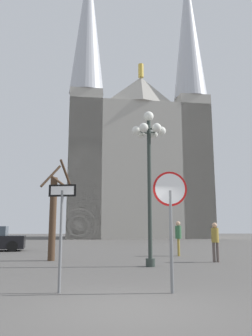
{
  "coord_description": "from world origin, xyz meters",
  "views": [
    {
      "loc": [
        -0.38,
        -6.5,
        1.53
      ],
      "look_at": [
        1.01,
        18.78,
        6.0
      ],
      "focal_mm": 35.17,
      "sensor_mm": 36.0,
      "label": 1
    }
  ],
  "objects_px": {
    "stop_sign": "(170,205)",
    "bare_tree": "(53,213)",
    "pedestrian_standing": "(215,238)",
    "one_way_arrow_sign": "(61,221)",
    "pedestrian_walking": "(178,235)",
    "street_lamp": "(149,153)",
    "cathedral": "(137,148)"
  },
  "relations": [
    {
      "from": "one_way_arrow_sign",
      "to": "street_lamp",
      "type": "xyz_separation_m",
      "value": [
        2.76,
        4.89,
        2.83
      ]
    },
    {
      "from": "one_way_arrow_sign",
      "to": "pedestrian_standing",
      "type": "relative_size",
      "value": 1.51
    },
    {
      "from": "stop_sign",
      "to": "bare_tree",
      "type": "xyz_separation_m",
      "value": [
        -4.0,
        7.42,
        0.07
      ]
    },
    {
      "from": "cathedral",
      "to": "stop_sign",
      "type": "distance_m",
      "value": 36.57
    },
    {
      "from": "pedestrian_standing",
      "to": "cathedral",
      "type": "bearing_deg",
      "value": 91.66
    },
    {
      "from": "cathedral",
      "to": "pedestrian_walking",
      "type": "xyz_separation_m",
      "value": [
        -0.14,
        -25.7,
        -10.85
      ]
    },
    {
      "from": "street_lamp",
      "to": "pedestrian_walking",
      "type": "xyz_separation_m",
      "value": [
        2.04,
        4.39,
        -3.39
      ]
    },
    {
      "from": "stop_sign",
      "to": "pedestrian_standing",
      "type": "bearing_deg",
      "value": 63.86
    },
    {
      "from": "street_lamp",
      "to": "pedestrian_standing",
      "type": "height_order",
      "value": "street_lamp"
    },
    {
      "from": "pedestrian_standing",
      "to": "one_way_arrow_sign",
      "type": "bearing_deg",
      "value": -132.65
    },
    {
      "from": "cathedral",
      "to": "pedestrian_standing",
      "type": "xyz_separation_m",
      "value": [
        0.83,
        -28.71,
        -10.92
      ]
    },
    {
      "from": "one_way_arrow_sign",
      "to": "pedestrian_walking",
      "type": "relative_size",
      "value": 1.43
    },
    {
      "from": "bare_tree",
      "to": "pedestrian_walking",
      "type": "xyz_separation_m",
      "value": [
        6.18,
        2.01,
        -1.02
      ]
    },
    {
      "from": "one_way_arrow_sign",
      "to": "bare_tree",
      "type": "height_order",
      "value": "bare_tree"
    },
    {
      "from": "cathedral",
      "to": "street_lamp",
      "type": "height_order",
      "value": "cathedral"
    },
    {
      "from": "stop_sign",
      "to": "pedestrian_walking",
      "type": "height_order",
      "value": "stop_sign"
    },
    {
      "from": "street_lamp",
      "to": "pedestrian_standing",
      "type": "xyz_separation_m",
      "value": [
        3.01,
        1.38,
        -3.45
      ]
    },
    {
      "from": "stop_sign",
      "to": "bare_tree",
      "type": "height_order",
      "value": "bare_tree"
    },
    {
      "from": "pedestrian_walking",
      "to": "one_way_arrow_sign",
      "type": "bearing_deg",
      "value": -117.38
    },
    {
      "from": "one_way_arrow_sign",
      "to": "bare_tree",
      "type": "relative_size",
      "value": 0.56
    },
    {
      "from": "stop_sign",
      "to": "bare_tree",
      "type": "distance_m",
      "value": 8.43
    },
    {
      "from": "street_lamp",
      "to": "stop_sign",
      "type": "bearing_deg",
      "value": -91.58
    },
    {
      "from": "stop_sign",
      "to": "street_lamp",
      "type": "distance_m",
      "value": 5.6
    },
    {
      "from": "pedestrian_standing",
      "to": "street_lamp",
      "type": "bearing_deg",
      "value": -155.38
    },
    {
      "from": "bare_tree",
      "to": "pedestrian_standing",
      "type": "distance_m",
      "value": 7.3
    },
    {
      "from": "one_way_arrow_sign",
      "to": "stop_sign",
      "type": "bearing_deg",
      "value": -3.34
    },
    {
      "from": "pedestrian_walking",
      "to": "pedestrian_standing",
      "type": "distance_m",
      "value": 3.16
    },
    {
      "from": "bare_tree",
      "to": "pedestrian_standing",
      "type": "bearing_deg",
      "value": -7.99
    },
    {
      "from": "cathedral",
      "to": "bare_tree",
      "type": "height_order",
      "value": "cathedral"
    },
    {
      "from": "bare_tree",
      "to": "pedestrian_standing",
      "type": "xyz_separation_m",
      "value": [
        7.15,
        -1.0,
        -1.08
      ]
    },
    {
      "from": "pedestrian_walking",
      "to": "cathedral",
      "type": "bearing_deg",
      "value": 89.7
    },
    {
      "from": "cathedral",
      "to": "stop_sign",
      "type": "relative_size",
      "value": 13.68
    }
  ]
}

